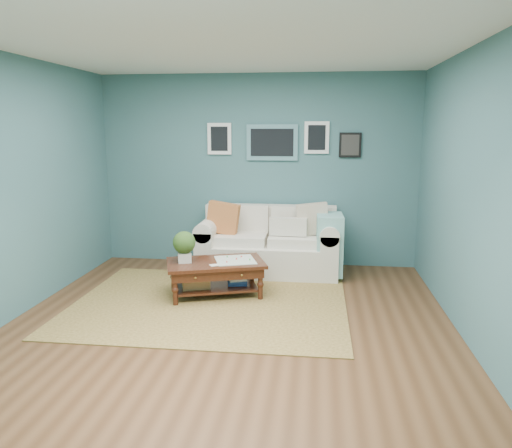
# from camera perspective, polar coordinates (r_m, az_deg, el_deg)

# --- Properties ---
(room_shell) EXTENTS (5.00, 5.02, 2.70)m
(room_shell) POSITION_cam_1_polar(r_m,az_deg,el_deg) (4.75, -3.26, 3.71)
(room_shell) COLOR brown
(room_shell) RESTS_ON ground
(area_rug) EXTENTS (3.04, 2.44, 0.01)m
(area_rug) POSITION_cam_1_polar(r_m,az_deg,el_deg) (5.73, -5.28, -8.98)
(area_rug) COLOR brown
(area_rug) RESTS_ON ground
(loveseat) EXTENTS (1.93, 0.88, 0.99)m
(loveseat) POSITION_cam_1_polar(r_m,az_deg,el_deg) (6.81, 2.15, -2.23)
(loveseat) COLOR silver
(loveseat) RESTS_ON ground
(coffee_table) EXTENTS (1.27, 0.97, 0.78)m
(coffee_table) POSITION_cam_1_polar(r_m,az_deg,el_deg) (5.88, -5.23, -4.97)
(coffee_table) COLOR black
(coffee_table) RESTS_ON ground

